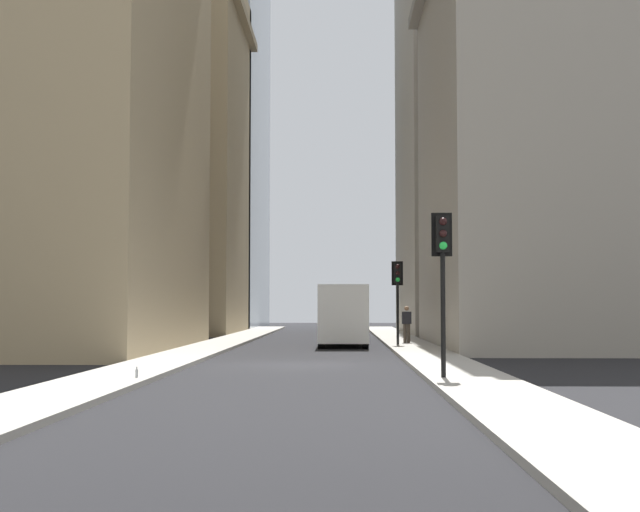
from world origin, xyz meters
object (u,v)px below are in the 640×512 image
(delivery_truck, at_px, (343,315))
(pedestrian, at_px, (407,323))
(discarded_bottle, at_px, (137,373))
(traffic_light_foreground, at_px, (443,256))
(traffic_light_midblock, at_px, (398,283))
(hatchback_grey, at_px, (343,328))

(delivery_truck, relative_size, pedestrian, 3.70)
(pedestrian, relative_size, discarded_bottle, 6.46)
(traffic_light_foreground, xyz_separation_m, discarded_bottle, (-0.29, 7.56, -2.91))
(delivery_truck, relative_size, traffic_light_midblock, 1.70)
(delivery_truck, xyz_separation_m, hatchback_grey, (8.08, 0.00, -0.80))
(hatchback_grey, height_order, discarded_bottle, hatchback_grey)
(hatchback_grey, distance_m, pedestrian, 8.25)
(pedestrian, bearing_deg, discarded_bottle, 157.71)
(traffic_light_foreground, relative_size, traffic_light_midblock, 1.08)
(traffic_light_foreground, height_order, traffic_light_midblock, traffic_light_foreground)
(hatchback_grey, bearing_deg, traffic_light_midblock, -165.43)
(hatchback_grey, bearing_deg, pedestrian, -158.40)
(delivery_truck, bearing_deg, hatchback_grey, 0.00)
(pedestrian, xyz_separation_m, discarded_bottle, (-19.94, 8.18, -0.84))
(hatchback_grey, relative_size, discarded_bottle, 15.93)
(pedestrian, bearing_deg, traffic_light_foreground, 178.21)
(delivery_truck, bearing_deg, traffic_light_midblock, -120.50)
(discarded_bottle, bearing_deg, traffic_light_midblock, -22.89)
(hatchback_grey, relative_size, traffic_light_midblock, 1.13)
(discarded_bottle, bearing_deg, pedestrian, -22.29)
(traffic_light_midblock, bearing_deg, delivery_truck, 59.50)
(traffic_light_foreground, distance_m, pedestrian, 19.77)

